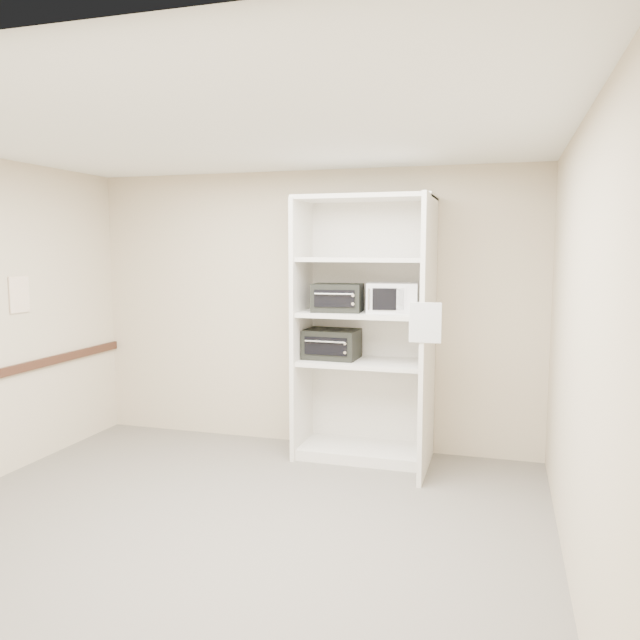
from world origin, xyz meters
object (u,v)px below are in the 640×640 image
(microwave, at_px, (392,298))
(toaster_oven_upper, at_px, (338,298))
(shelving_unit, at_px, (369,338))
(toaster_oven_lower, at_px, (332,344))

(microwave, height_order, toaster_oven_upper, microwave)
(shelving_unit, bearing_deg, toaster_oven_upper, -173.95)
(shelving_unit, bearing_deg, toaster_oven_lower, 175.29)
(shelving_unit, distance_m, microwave, 0.43)
(microwave, bearing_deg, toaster_oven_upper, -179.60)
(microwave, relative_size, toaster_oven_upper, 1.01)
(toaster_oven_upper, bearing_deg, microwave, 2.03)
(shelving_unit, bearing_deg, microwave, 8.04)
(toaster_oven_upper, distance_m, toaster_oven_lower, 0.45)
(shelving_unit, height_order, toaster_oven_lower, shelving_unit)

